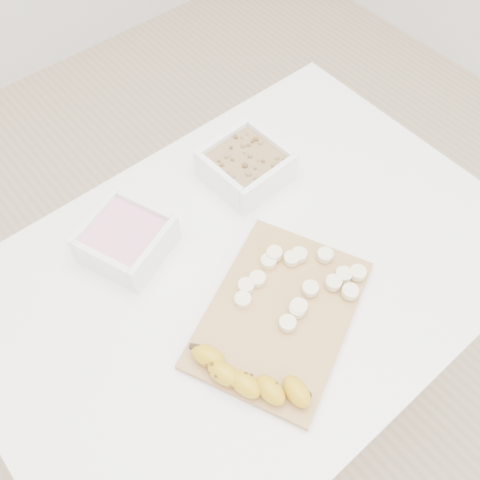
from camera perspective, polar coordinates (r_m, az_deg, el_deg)
ground at (r=1.67m, az=0.69°, el=-16.32°), size 3.50×3.50×0.00m
table at (r=1.07m, az=1.04°, el=-5.69°), size 1.00×0.70×0.75m
bowl_yogurt at (r=1.00m, az=-12.05°, el=0.13°), size 0.18×0.18×0.07m
bowl_granola at (r=1.09m, az=0.63°, el=7.99°), size 0.15×0.15×0.07m
cutting_board at (r=0.93m, az=4.27°, el=-7.84°), size 0.39×0.35×0.01m
banana at (r=0.86m, az=1.36°, el=-14.55°), size 0.10×0.20×0.03m
banana_slices at (r=0.95m, az=6.32°, el=-4.33°), size 0.22×0.17×0.02m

